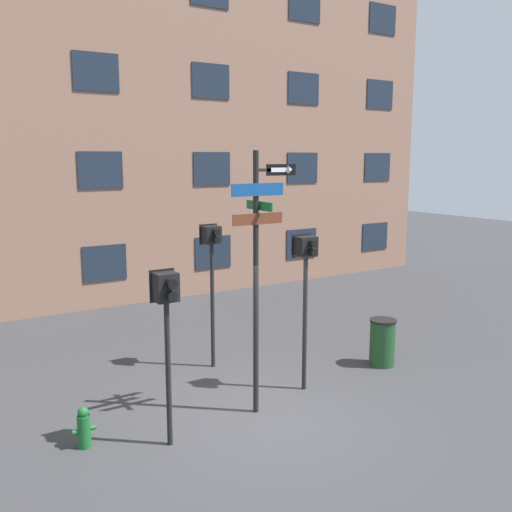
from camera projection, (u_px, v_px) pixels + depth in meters
The scene contains 8 objects.
ground_plane at pixel (268, 420), 9.25m from camera, with size 60.00×60.00×0.00m, color #38383A.
building_facade at pixel (92, 73), 15.33m from camera, with size 24.00×0.64×12.88m.
street_sign_pole at pixel (259, 259), 9.13m from camera, with size 1.22×0.74×4.31m.
pedestrian_signal_left at pixel (167, 309), 8.10m from camera, with size 0.38×0.40×2.63m.
pedestrian_signal_right at pixel (306, 269), 10.10m from camera, with size 0.41×0.40×2.86m.
pedestrian_signal_across at pixel (212, 257), 11.23m from camera, with size 0.39×0.40×2.91m.
fire_hydrant at pixel (84, 428), 8.32m from camera, with size 0.35×0.19×0.62m.
trash_bin at pixel (382, 342), 11.62m from camera, with size 0.54×0.54×0.96m.
Camera 1 is at (-4.78, -7.22, 4.19)m, focal length 40.00 mm.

